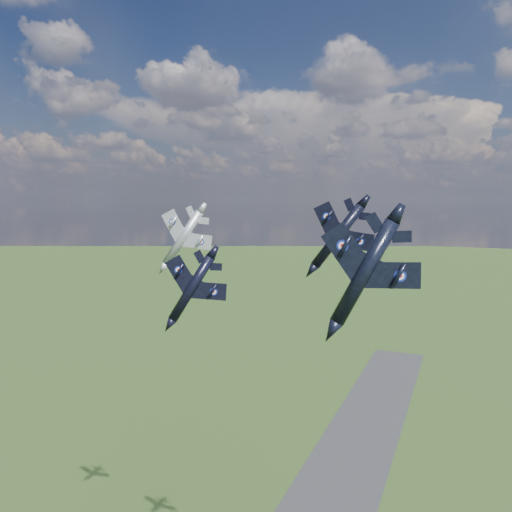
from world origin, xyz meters
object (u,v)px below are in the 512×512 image
at_px(jet_high_navy, 338,236).
at_px(jet_left_silver, 183,238).
at_px(jet_right_navy, 364,272).
at_px(jet_lead_navy, 192,288).

height_order(jet_high_navy, jet_left_silver, jet_high_navy).
distance_m(jet_high_navy, jet_left_silver, 32.54).
bearing_deg(jet_left_silver, jet_right_navy, -52.80).
bearing_deg(jet_high_navy, jet_lead_navy, -160.89).
bearing_deg(jet_high_navy, jet_right_navy, -79.24).
relative_size(jet_high_navy, jet_left_silver, 0.95).
distance_m(jet_lead_navy, jet_high_navy, 23.45).
bearing_deg(jet_lead_navy, jet_left_silver, 104.76).
relative_size(jet_right_navy, jet_high_navy, 1.04).
xyz_separation_m(jet_high_navy, jet_left_silver, (-31.71, 7.08, -1.74)).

